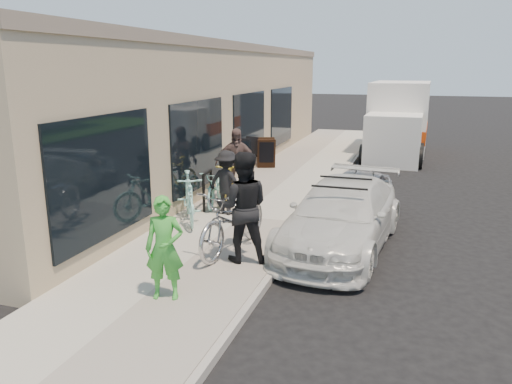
# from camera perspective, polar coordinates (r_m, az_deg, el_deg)

# --- Properties ---
(ground) EXTENTS (120.00, 120.00, 0.00)m
(ground) POSITION_cam_1_polar(r_m,az_deg,el_deg) (8.34, 4.46, -10.72)
(ground) COLOR black
(ground) RESTS_ON ground
(sidewalk) EXTENTS (3.00, 34.00, 0.15)m
(sidewalk) POSITION_cam_1_polar(r_m,az_deg,el_deg) (11.54, -1.69, -3.15)
(sidewalk) COLOR #A8A497
(sidewalk) RESTS_ON ground
(curb) EXTENTS (0.12, 34.00, 0.13)m
(curb) POSITION_cam_1_polar(r_m,az_deg,el_deg) (11.14, 5.85, -3.91)
(curb) COLOR gray
(curb) RESTS_ON ground
(storefront) EXTENTS (3.60, 20.00, 4.22)m
(storefront) POSITION_cam_1_polar(r_m,az_deg,el_deg) (16.93, -6.48, 9.36)
(storefront) COLOR tan
(storefront) RESTS_ON ground
(bike_rack) EXTENTS (0.12, 0.66, 0.92)m
(bike_rack) POSITION_cam_1_polar(r_m,az_deg,el_deg) (12.07, -5.58, 0.67)
(bike_rack) COLOR black
(bike_rack) RESTS_ON sidewalk
(sandwich_board) EXTENTS (0.78, 0.79, 1.00)m
(sandwich_board) POSITION_cam_1_polar(r_m,az_deg,el_deg) (17.00, 1.17, 4.50)
(sandwich_board) COLOR black
(sandwich_board) RESTS_ON sidewalk
(sedan_white) EXTENTS (2.27, 4.68, 1.35)m
(sedan_white) POSITION_cam_1_polar(r_m,az_deg,el_deg) (9.94, 9.76, -2.71)
(sedan_white) COLOR silver
(sedan_white) RESTS_ON ground
(sedan_silver) EXTENTS (1.72, 3.54, 1.16)m
(sedan_silver) POSITION_cam_1_polar(r_m,az_deg,el_deg) (11.72, 11.35, -0.58)
(sedan_silver) COLOR #AAABB0
(sedan_silver) RESTS_ON ground
(moving_truck) EXTENTS (2.34, 5.96, 2.91)m
(moving_truck) POSITION_cam_1_polar(r_m,az_deg,el_deg) (21.20, 15.92, 7.59)
(moving_truck) COLOR white
(moving_truck) RESTS_ON ground
(tandem_bike) EXTENTS (1.15, 2.40, 1.21)m
(tandem_bike) POSITION_cam_1_polar(r_m,az_deg,el_deg) (9.26, -2.50, -3.14)
(tandem_bike) COLOR #BABABC
(tandem_bike) RESTS_ON sidewalk
(woman_rider) EXTENTS (0.65, 0.52, 1.56)m
(woman_rider) POSITION_cam_1_polar(r_m,az_deg,el_deg) (7.44, -10.41, -6.33)
(woman_rider) COLOR green
(woman_rider) RESTS_ON sidewalk
(man_standing) EXTENTS (1.13, 0.99, 1.96)m
(man_standing) POSITION_cam_1_polar(r_m,az_deg,el_deg) (8.69, -1.54, -1.72)
(man_standing) COLOR black
(man_standing) RESTS_ON sidewalk
(cruiser_bike_a) EXTENTS (1.36, 1.85, 1.10)m
(cruiser_bike_a) POSITION_cam_1_polar(r_m,az_deg,el_deg) (11.09, -7.66, -0.63)
(cruiser_bike_a) COLOR #9AE6DB
(cruiser_bike_a) RESTS_ON sidewalk
(cruiser_bike_b) EXTENTS (0.92, 1.79, 0.89)m
(cruiser_bike_b) POSITION_cam_1_polar(r_m,az_deg,el_deg) (12.44, -4.62, 0.57)
(cruiser_bike_b) COLOR #9AE6DB
(cruiser_bike_b) RESTS_ON sidewalk
(cruiser_bike_c) EXTENTS (0.82, 1.83, 1.06)m
(cruiser_bike_c) POSITION_cam_1_polar(r_m,az_deg,el_deg) (12.62, -3.11, 1.19)
(cruiser_bike_c) COLOR gold
(cruiser_bike_c) RESTS_ON sidewalk
(bystander_a) EXTENTS (1.06, 0.74, 1.50)m
(bystander_a) POSITION_cam_1_polar(r_m,az_deg,el_deg) (11.57, -3.36, 1.10)
(bystander_a) COLOR black
(bystander_a) RESTS_ON sidewalk
(bystander_b) EXTENTS (1.16, 0.85, 1.84)m
(bystander_b) POSITION_cam_1_polar(r_m,az_deg,el_deg) (12.94, -2.31, 3.27)
(bystander_b) COLOR brown
(bystander_b) RESTS_ON sidewalk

